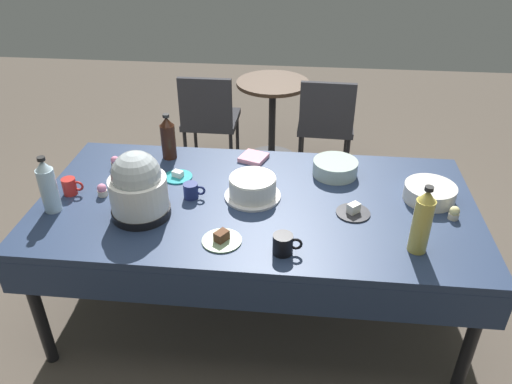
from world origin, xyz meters
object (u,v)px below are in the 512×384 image
at_px(dessert_plate_teal, 178,176).
at_px(round_cafe_table, 272,107).
at_px(dessert_plate_sage, 222,239).
at_px(coffee_mug_red, 70,186).
at_px(maroon_chair_left, 209,116).
at_px(maroon_chair_right, 326,121).
at_px(cupcake_rose, 102,190).
at_px(soda_bottle_cola, 168,138).
at_px(potluck_table, 256,211).
at_px(coffee_mug_navy, 191,191).
at_px(cupcake_mint, 115,162).
at_px(cupcake_vanilla, 454,213).
at_px(soda_bottle_water, 48,186).
at_px(soda_bottle_ginger_ale, 422,222).
at_px(frosted_layer_cake, 253,188).
at_px(coffee_mug_black, 283,244).
at_px(glass_salad_bowl, 335,168).
at_px(dessert_plate_charcoal, 353,211).
at_px(ceramic_snack_bowl, 430,193).

xyz_separation_m(dessert_plate_teal, round_cafe_table, (0.40, 1.66, -0.26)).
xyz_separation_m(dessert_plate_sage, coffee_mug_red, (-0.84, 0.32, 0.03)).
xyz_separation_m(maroon_chair_left, maroon_chair_right, (0.95, 0.00, 0.00)).
height_order(cupcake_rose, soda_bottle_cola, soda_bottle_cola).
xyz_separation_m(cupcake_rose, coffee_mug_red, (-0.17, -0.00, 0.01)).
distance_m(potluck_table, coffee_mug_navy, 0.34).
distance_m(cupcake_mint, coffee_mug_red, 0.33).
xyz_separation_m(potluck_table, cupcake_vanilla, (0.95, -0.06, 0.09)).
relative_size(soda_bottle_water, maroon_chair_right, 0.34).
xyz_separation_m(potluck_table, maroon_chair_right, (0.40, 1.62, -0.20)).
distance_m(soda_bottle_ginger_ale, coffee_mug_red, 1.72).
height_order(frosted_layer_cake, soda_bottle_ginger_ale, soda_bottle_ginger_ale).
bearing_deg(coffee_mug_black, frosted_layer_cake, 112.53).
bearing_deg(potluck_table, coffee_mug_black, -68.34).
xyz_separation_m(soda_bottle_cola, coffee_mug_navy, (0.22, -0.42, -0.08)).
xyz_separation_m(dessert_plate_sage, soda_bottle_water, (-0.86, 0.17, 0.12)).
height_order(cupcake_mint, coffee_mug_red, coffee_mug_red).
bearing_deg(cupcake_rose, glass_salad_bowl, 15.95).
relative_size(dessert_plate_sage, cupcake_mint, 2.67).
height_order(soda_bottle_cola, coffee_mug_black, soda_bottle_cola).
distance_m(frosted_layer_cake, round_cafe_table, 1.84).
xyz_separation_m(soda_bottle_cola, coffee_mug_black, (0.71, -0.81, -0.08)).
bearing_deg(soda_bottle_water, coffee_mug_navy, 15.41).
height_order(potluck_table, soda_bottle_ginger_ale, soda_bottle_ginger_ale).
height_order(glass_salad_bowl, soda_bottle_cola, soda_bottle_cola).
bearing_deg(round_cafe_table, dessert_plate_sage, -91.78).
height_order(potluck_table, dessert_plate_charcoal, dessert_plate_charcoal).
relative_size(potluck_table, frosted_layer_cake, 7.64).
bearing_deg(dessert_plate_charcoal, ceramic_snack_bowl, 23.24).
relative_size(cupcake_rose, soda_bottle_ginger_ale, 0.21).
relative_size(cupcake_mint, soda_bottle_cola, 0.25).
bearing_deg(dessert_plate_teal, ceramic_snack_bowl, -3.86).
relative_size(frosted_layer_cake, cupcake_mint, 4.27).
bearing_deg(dessert_plate_sage, cupcake_rose, 154.53).
bearing_deg(dessert_plate_sage, coffee_mug_black, -10.56).
bearing_deg(soda_bottle_cola, coffee_mug_red, -132.50).
bearing_deg(soda_bottle_cola, potluck_table, -36.89).
relative_size(soda_bottle_water, coffee_mug_navy, 2.60).
distance_m(potluck_table, cupcake_rose, 0.79).
bearing_deg(frosted_layer_cake, cupcake_rose, -175.12).
distance_m(soda_bottle_cola, coffee_mug_red, 0.61).
height_order(soda_bottle_water, coffee_mug_navy, soda_bottle_water).
relative_size(dessert_plate_sage, soda_bottle_ginger_ale, 0.56).
bearing_deg(coffee_mug_red, dessert_plate_charcoal, -1.43).
relative_size(coffee_mug_navy, round_cafe_table, 0.16).
distance_m(cupcake_vanilla, soda_bottle_cola, 1.58).
distance_m(dessert_plate_teal, maroon_chair_left, 1.47).
distance_m(potluck_table, cupcake_mint, 0.87).
xyz_separation_m(dessert_plate_charcoal, maroon_chair_right, (-0.08, 1.69, -0.27)).
xyz_separation_m(glass_salad_bowl, cupcake_rose, (-1.19, -0.34, -0.01)).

